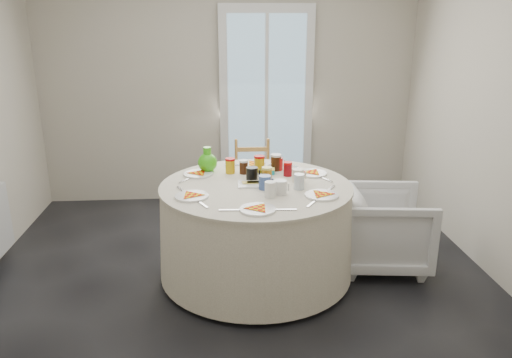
{
  "coord_description": "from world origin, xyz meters",
  "views": [
    {
      "loc": [
        -0.13,
        -3.4,
        1.95
      ],
      "look_at": [
        0.15,
        0.16,
        0.8
      ],
      "focal_mm": 35.0,
      "sensor_mm": 36.0,
      "label": 1
    }
  ],
  "objects": [
    {
      "name": "place_settings",
      "position": [
        0.15,
        0.16,
        0.77
      ],
      "size": [
        1.37,
        1.37,
        0.02
      ],
      "primitive_type": null,
      "rotation": [
        0.0,
        0.0,
        -0.06
      ],
      "color": "white",
      "rests_on": "table"
    },
    {
      "name": "table",
      "position": [
        0.15,
        0.16,
        0.38
      ],
      "size": [
        1.49,
        1.49,
        0.76
      ],
      "primitive_type": "cylinder",
      "color": "#F1E7CB",
      "rests_on": "floor"
    },
    {
      "name": "floor",
      "position": [
        0.0,
        0.0,
        0.0
      ],
      "size": [
        4.0,
        4.0,
        0.0
      ],
      "primitive_type": "plane",
      "color": "black",
      "rests_on": "ground"
    },
    {
      "name": "wooden_chair",
      "position": [
        0.21,
        1.23,
        0.47
      ],
      "size": [
        0.37,
        0.36,
        0.83
      ],
      "primitive_type": null,
      "rotation": [
        0.0,
        0.0,
        -0.01
      ],
      "color": "tan",
      "rests_on": "floor"
    },
    {
      "name": "mugs_glasses",
      "position": [
        0.31,
        0.16,
        0.81
      ],
      "size": [
        0.69,
        0.69,
        0.13
      ],
      "primitive_type": null,
      "rotation": [
        0.0,
        0.0,
        0.0
      ],
      "color": "#B1A8A8",
      "rests_on": "table"
    },
    {
      "name": "wall_back",
      "position": [
        0.0,
        2.0,
        1.3
      ],
      "size": [
        4.0,
        0.02,
        2.6
      ],
      "primitive_type": "cube",
      "color": "#BCB5A3",
      "rests_on": "floor"
    },
    {
      "name": "butter_tub",
      "position": [
        0.27,
        0.43,
        0.79
      ],
      "size": [
        0.11,
        0.09,
        0.04
      ],
      "primitive_type": "cube",
      "rotation": [
        0.0,
        0.0,
        -0.08
      ],
      "color": "#0C919F",
      "rests_on": "table"
    },
    {
      "name": "glass_door",
      "position": [
        0.4,
        1.95,
        1.05
      ],
      "size": [
        1.0,
        0.08,
        2.1
      ],
      "primitive_type": "cube",
      "color": "silver",
      "rests_on": "floor"
    },
    {
      "name": "cheese_platter",
      "position": [
        0.15,
        0.16,
        0.77
      ],
      "size": [
        0.27,
        0.18,
        0.03
      ],
      "primitive_type": null,
      "rotation": [
        0.0,
        0.0,
        -0.04
      ],
      "color": "white",
      "rests_on": "table"
    },
    {
      "name": "armchair",
      "position": [
        1.19,
        0.24,
        0.39
      ],
      "size": [
        0.72,
        0.76,
        0.71
      ],
      "primitive_type": "imported",
      "rotation": [
        0.0,
        0.0,
        1.46
      ],
      "color": "silver",
      "rests_on": "floor"
    },
    {
      "name": "jar_cluster",
      "position": [
        0.18,
        0.42,
        0.82
      ],
      "size": [
        0.53,
        0.27,
        0.15
      ],
      "primitive_type": null,
      "rotation": [
        0.0,
        0.0,
        0.03
      ],
      "color": "#A86624",
      "rests_on": "table"
    },
    {
      "name": "green_pitcher",
      "position": [
        -0.22,
        0.53,
        0.87
      ],
      "size": [
        0.2,
        0.2,
        0.2
      ],
      "primitive_type": null,
      "rotation": [
        0.0,
        0.0,
        -0.35
      ],
      "color": "#3BBB15",
      "rests_on": "table"
    }
  ]
}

